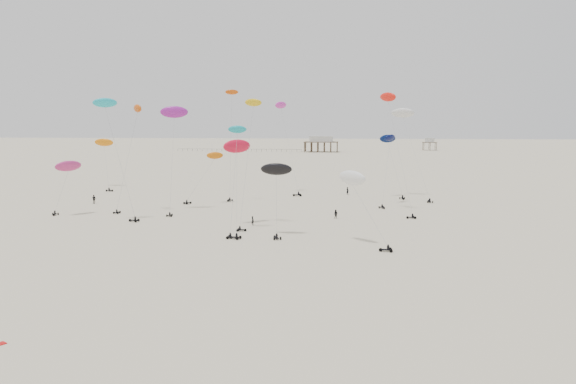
# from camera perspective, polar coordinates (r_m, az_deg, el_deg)

# --- Properties ---
(ground_plane) EXTENTS (900.00, 900.00, 0.00)m
(ground_plane) POSITION_cam_1_polar(r_m,az_deg,el_deg) (200.81, 3.73, 1.90)
(ground_plane) COLOR beige
(pavilion_main) EXTENTS (21.00, 13.00, 9.80)m
(pavilion_main) POSITION_cam_1_polar(r_m,az_deg,el_deg) (350.61, 3.38, 4.78)
(pavilion_main) COLOR brown
(pavilion_main) RESTS_ON ground
(pavilion_small) EXTENTS (9.00, 7.00, 8.00)m
(pavilion_small) POSITION_cam_1_polar(r_m,az_deg,el_deg) (383.26, 14.19, 4.66)
(pavilion_small) COLOR brown
(pavilion_small) RESTS_ON ground
(pier_fence) EXTENTS (80.20, 0.20, 1.50)m
(pier_fence) POSITION_cam_1_polar(r_m,az_deg,el_deg) (357.56, -4.99, 4.25)
(pier_fence) COLOR black
(pier_fence) RESTS_ON ground
(rig_0) EXTENTS (4.44, 12.16, 16.38)m
(rig_0) POSITION_cam_1_polar(r_m,az_deg,el_deg) (125.17, 10.13, 3.64)
(rig_0) COLOR black
(rig_0) RESTS_ON ground
(rig_1) EXTENTS (5.22, 8.05, 21.72)m
(rig_1) POSITION_cam_1_polar(r_m,az_deg,el_deg) (118.06, -15.49, 5.84)
(rig_1) COLOR black
(rig_1) RESTS_ON ground
(rig_3) EXTENTS (3.24, 4.02, 25.63)m
(rig_3) POSITION_cam_1_polar(r_m,az_deg,el_deg) (129.55, -5.83, 5.79)
(rig_3) COLOR black
(rig_3) RESTS_ON ground
(rig_4) EXTENTS (6.55, 8.68, 15.36)m
(rig_4) POSITION_cam_1_polar(r_m,az_deg,el_deg) (138.30, 10.40, 4.14)
(rig_4) COLOR black
(rig_4) RESTS_ON ground
(rig_5) EXTENTS (8.68, 5.09, 11.87)m
(rig_5) POSITION_cam_1_polar(r_m,az_deg,el_deg) (126.46, -8.27, 2.28)
(rig_5) COLOR black
(rig_5) RESTS_ON ground
(rig_6) EXTENTS (5.76, 5.75, 10.92)m
(rig_6) POSITION_cam_1_polar(r_m,az_deg,el_deg) (117.52, -21.56, 2.00)
(rig_6) COLOR black
(rig_6) RESTS_ON ground
(rig_7) EXTENTS (3.87, 10.56, 22.59)m
(rig_7) POSITION_cam_1_polar(r_m,az_deg,el_deg) (98.03, -3.89, 5.69)
(rig_7) COLOR black
(rig_7) RESTS_ON ground
(rig_8) EXTENTS (5.09, 6.36, 11.83)m
(rig_8) POSITION_cam_1_polar(r_m,az_deg,el_deg) (89.28, -1.20, 1.43)
(rig_8) COLOR black
(rig_8) RESTS_ON ground
(rig_9) EXTENTS (8.98, 4.64, 22.64)m
(rig_9) POSITION_cam_1_polar(r_m,az_deg,el_deg) (107.66, -17.49, 6.12)
(rig_9) COLOR black
(rig_9) RESTS_ON ground
(rig_10) EXTENTS (8.54, 13.15, 24.21)m
(rig_10) POSITION_cam_1_polar(r_m,az_deg,el_deg) (144.02, -0.23, 6.17)
(rig_10) COLOR black
(rig_10) RESTS_ON ground
(rig_11) EXTENTS (3.38, 10.76, 18.24)m
(rig_11) POSITION_cam_1_polar(r_m,az_deg,el_deg) (92.07, -5.40, 2.34)
(rig_11) COLOR black
(rig_11) RESTS_ON ground
(rig_12) EXTENTS (7.35, 14.99, 25.33)m
(rig_12) POSITION_cam_1_polar(r_m,az_deg,el_deg) (115.99, 10.55, 7.32)
(rig_12) COLOR black
(rig_12) RESTS_ON ground
(rig_13) EXTENTS (6.25, 17.26, 18.60)m
(rig_13) POSITION_cam_1_polar(r_m,az_deg,el_deg) (98.39, -5.23, 3.72)
(rig_13) COLOR black
(rig_13) RESTS_ON ground
(rig_14) EXTENTS (10.88, 14.92, 18.01)m
(rig_14) POSITION_cam_1_polar(r_m,az_deg,el_deg) (166.49, -18.13, 4.25)
(rig_14) COLOR black
(rig_14) RESTS_ON ground
(rig_15) EXTENTS (9.11, 16.21, 23.51)m
(rig_15) POSITION_cam_1_polar(r_m,az_deg,el_deg) (140.50, 11.90, 6.86)
(rig_15) COLOR black
(rig_15) RESTS_ON ground
(rig_16) EXTENTS (5.98, 12.23, 22.12)m
(rig_16) POSITION_cam_1_polar(r_m,az_deg,el_deg) (118.01, -11.52, 7.20)
(rig_16) COLOR black
(rig_16) RESTS_ON ground
(rig_17) EXTENTS (8.50, 9.22, 11.91)m
(rig_17) POSITION_cam_1_polar(r_m,az_deg,el_deg) (83.62, 7.00, 0.47)
(rig_17) COLOR black
(rig_17) RESTS_ON ground
(spectator_0) EXTENTS (0.82, 0.82, 1.88)m
(spectator_0) POSITION_cam_1_polar(r_m,az_deg,el_deg) (99.21, -3.61, -3.38)
(spectator_0) COLOR black
(spectator_0) RESTS_ON ground
(spectator_1) EXTENTS (1.10, 0.97, 1.95)m
(spectator_1) POSITION_cam_1_polar(r_m,az_deg,el_deg) (106.23, 4.88, -2.69)
(spectator_1) COLOR black
(spectator_1) RESTS_ON ground
(spectator_2) EXTENTS (1.45, 0.96, 2.27)m
(spectator_2) POSITION_cam_1_polar(r_m,az_deg,el_deg) (132.84, -19.10, -1.10)
(spectator_2) COLOR black
(spectator_2) RESTS_ON ground
(spectator_3) EXTENTS (0.99, 1.00, 2.30)m
(spectator_3) POSITION_cam_1_polar(r_m,az_deg,el_deg) (141.39, 6.06, -0.28)
(spectator_3) COLOR black
(spectator_3) RESTS_ON ground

